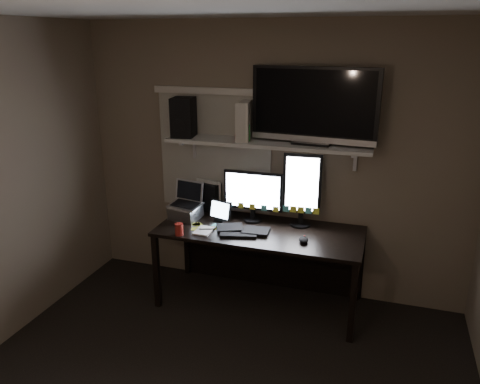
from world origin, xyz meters
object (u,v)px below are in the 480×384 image
at_px(speaker, 184,117).
at_px(keyboard, 243,230).
at_px(desk, 263,242).
at_px(tv, 314,106).
at_px(cup, 179,229).
at_px(monitor_landscape, 253,196).
at_px(tablet, 220,211).
at_px(laptop, 185,202).
at_px(game_console, 245,121).
at_px(mouse, 304,240).
at_px(monitor_portrait, 302,190).

bearing_deg(speaker, keyboard, -30.79).
distance_m(desk, tv, 1.31).
xyz_separation_m(cup, tv, (1.02, 0.55, 1.02)).
xyz_separation_m(cup, speaker, (-0.15, 0.50, 0.87)).
bearing_deg(monitor_landscape, desk, -28.03).
relative_size(desk, keyboard, 3.76).
distance_m(desk, tablet, 0.49).
bearing_deg(laptop, cup, -63.78).
xyz_separation_m(keyboard, tablet, (-0.26, 0.16, 0.09)).
relative_size(cup, speaker, 0.29).
height_order(keyboard, game_console, game_console).
xyz_separation_m(tablet, tv, (0.79, 0.14, 0.97)).
relative_size(keyboard, mouse, 3.97).
height_order(keyboard, tablet, tablet).
bearing_deg(tv, keyboard, -144.50).
height_order(desk, monitor_portrait, monitor_portrait).
bearing_deg(game_console, desk, -33.50).
relative_size(mouse, laptop, 0.36).
bearing_deg(cup, tablet, 60.63).
relative_size(monitor_portrait, tv, 0.63).
distance_m(monitor_portrait, tv, 0.74).
bearing_deg(desk, speaker, 175.67).
bearing_deg(cup, laptop, 105.89).
bearing_deg(game_console, cup, -136.75).
bearing_deg(keyboard, laptop, 154.60).
xyz_separation_m(mouse, tv, (-0.03, 0.37, 1.05)).
xyz_separation_m(monitor_portrait, speaker, (-1.10, -0.03, 0.59)).
bearing_deg(monitor_landscape, game_console, 159.90).
xyz_separation_m(keyboard, tv, (0.52, 0.31, 1.06)).
height_order(laptop, game_console, game_console).
height_order(desk, monitor_landscape, monitor_landscape).
bearing_deg(keyboard, speaker, 144.26).
xyz_separation_m(laptop, game_console, (0.53, 0.17, 0.75)).
bearing_deg(desk, keyboard, -123.32).
bearing_deg(monitor_landscape, mouse, -31.63).
height_order(monitor_landscape, tablet, monitor_landscape).
relative_size(laptop, tv, 0.31).
height_order(cup, speaker, speaker).
relative_size(monitor_landscape, speaker, 1.56).
height_order(monitor_landscape, cup, monitor_landscape).
xyz_separation_m(tv, game_console, (-0.59, -0.01, -0.15)).
bearing_deg(tv, cup, -146.50).
xyz_separation_m(mouse, tablet, (-0.81, 0.23, 0.08)).
bearing_deg(cup, speaker, 106.66).
height_order(mouse, speaker, speaker).
distance_m(desk, monitor_landscape, 0.44).
height_order(keyboard, mouse, mouse).
relative_size(desk, speaker, 5.12).
xyz_separation_m(laptop, cup, (0.10, -0.37, -0.12)).
bearing_deg(laptop, tv, 19.58).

